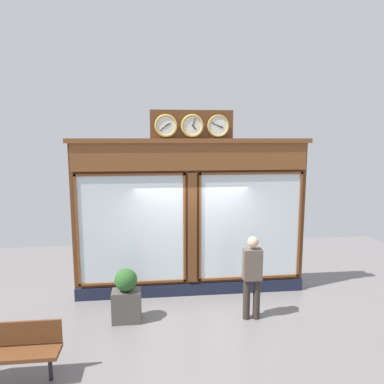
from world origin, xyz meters
TOP-DOWN VIEW (x-y plane):
  - ground_plane at (0.00, 2.80)m, footprint 14.00×14.00m
  - shop_facade at (0.00, -0.12)m, footprint 5.33×0.42m
  - pedestrian at (-1.06, 1.20)m, footprint 0.37×0.24m
  - planter_box at (1.41, 1.03)m, footprint 0.56×0.36m
  - planter_shrub at (1.41, 1.03)m, footprint 0.44×0.44m
  - street_bench at (2.97, 2.60)m, footprint 1.40×0.40m

SIDE VIEW (x-z plane):
  - ground_plane at x=0.00m, z-range 0.00..0.00m
  - planter_box at x=1.41m, z-range 0.00..0.63m
  - street_bench at x=2.97m, z-range 0.09..0.96m
  - planter_shrub at x=1.41m, z-range 0.63..1.07m
  - pedestrian at x=-1.06m, z-range 0.09..1.78m
  - shop_facade at x=0.00m, z-range -0.26..3.90m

